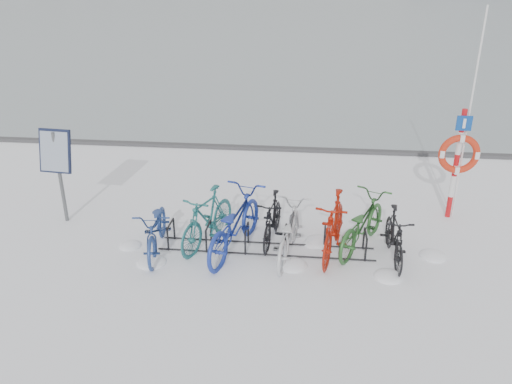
# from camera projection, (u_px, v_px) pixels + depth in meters

# --- Properties ---
(ground) EXTENTS (900.00, 900.00, 0.00)m
(ground) POSITION_uv_depth(u_px,v_px,m) (266.00, 249.00, 9.30)
(ground) COLOR white
(ground) RESTS_ON ground
(quay_edge) EXTENTS (400.00, 0.25, 0.10)m
(quay_edge) POSITION_uv_depth(u_px,v_px,m) (284.00, 149.00, 14.68)
(quay_edge) COLOR #3F3F42
(quay_edge) RESTS_ON ground
(bike_rack) EXTENTS (4.00, 0.48, 0.46)m
(bike_rack) POSITION_uv_depth(u_px,v_px,m) (266.00, 241.00, 9.23)
(bike_rack) COLOR black
(bike_rack) RESTS_ON ground
(info_board) EXTENTS (0.68, 0.31, 1.97)m
(info_board) POSITION_uv_depth(u_px,v_px,m) (56.00, 157.00, 9.85)
(info_board) COLOR #595B5E
(info_board) RESTS_ON ground
(lifebuoy_station) EXTENTS (0.81, 0.23, 4.22)m
(lifebuoy_station) POSITION_uv_depth(u_px,v_px,m) (459.00, 154.00, 9.99)
(lifebuoy_station) COLOR red
(lifebuoy_station) RESTS_ON ground
(bike_0) EXTENTS (0.89, 1.90, 0.96)m
(bike_0) POSITION_uv_depth(u_px,v_px,m) (157.00, 227.00, 9.11)
(bike_0) COLOR navy
(bike_0) RESTS_ON ground
(bike_1) EXTENTS (1.11, 1.90, 1.10)m
(bike_1) POSITION_uv_depth(u_px,v_px,m) (207.00, 216.00, 9.34)
(bike_1) COLOR #206466
(bike_1) RESTS_ON ground
(bike_2) EXTENTS (1.32, 2.34, 1.16)m
(bike_2) POSITION_uv_depth(u_px,v_px,m) (234.00, 222.00, 9.07)
(bike_2) COLOR #1B3197
(bike_2) RESTS_ON ground
(bike_3) EXTENTS (0.64, 1.64, 0.96)m
(bike_3) POSITION_uv_depth(u_px,v_px,m) (272.00, 218.00, 9.46)
(bike_3) COLOR black
(bike_3) RESTS_ON ground
(bike_4) EXTENTS (0.89, 1.95, 0.98)m
(bike_4) POSITION_uv_depth(u_px,v_px,m) (288.00, 231.00, 8.94)
(bike_4) COLOR silver
(bike_4) RESTS_ON ground
(bike_5) EXTENTS (0.92, 1.99, 1.15)m
(bike_5) POSITION_uv_depth(u_px,v_px,m) (334.00, 224.00, 8.99)
(bike_5) COLOR #A21808
(bike_5) RESTS_ON ground
(bike_6) EXTENTS (1.50, 2.07, 1.03)m
(bike_6) POSITION_uv_depth(u_px,v_px,m) (362.00, 222.00, 9.22)
(bike_6) COLOR #285B27
(bike_6) RESTS_ON ground
(bike_7) EXTENTS (0.50, 1.62, 0.97)m
(bike_7) POSITION_uv_depth(u_px,v_px,m) (395.00, 235.00, 8.81)
(bike_7) COLOR black
(bike_7) RESTS_ON ground
(snow_drifts) EXTENTS (6.06, 1.86, 0.19)m
(snow_drifts) POSITION_uv_depth(u_px,v_px,m) (285.00, 254.00, 9.13)
(snow_drifts) COLOR white
(snow_drifts) RESTS_ON ground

